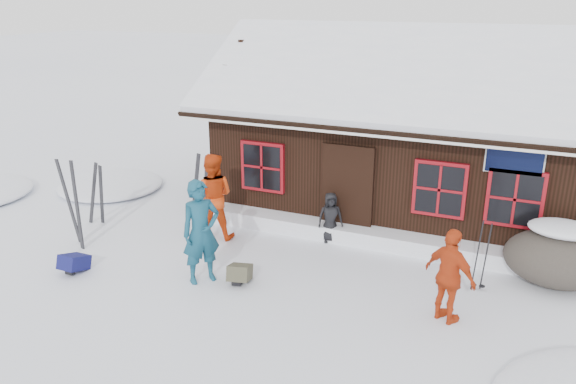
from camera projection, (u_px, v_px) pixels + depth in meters
name	position (u px, v px, depth m)	size (l,w,h in m)	color
ground	(260.00, 277.00, 10.52)	(120.00, 120.00, 0.00)	white
mountain_hut	(403.00, 143.00, 13.75)	(8.90, 6.09, 4.42)	black
snow_drift	(371.00, 236.00, 11.85)	(7.60, 0.60, 0.35)	white
snow_mounds	(372.00, 252.00, 11.52)	(20.60, 13.20, 0.48)	white
skier_teal	(201.00, 232.00, 10.08)	(0.71, 0.46, 1.94)	navy
skier_orange_left	(212.00, 196.00, 11.94)	(0.92, 0.71, 1.89)	red
skier_orange_right	(450.00, 276.00, 8.85)	(0.94, 0.39, 1.60)	#C13913
skier_crouched	(330.00, 217.00, 11.90)	(0.53, 0.35, 1.09)	black
boulder	(558.00, 257.00, 10.06)	(1.87, 1.40, 1.10)	#453E37
ski_pair_left	(97.00, 195.00, 12.74)	(0.60, 0.18, 1.51)	black
ski_pair_mid	(73.00, 204.00, 11.62)	(0.68, 0.28, 1.89)	black
ski_pair_right	(201.00, 187.00, 13.14)	(0.55, 0.16, 1.59)	black
ski_poles	(481.00, 257.00, 9.86)	(0.24, 0.12, 1.35)	black
backpack_blue	(75.00, 265.00, 10.66)	(0.38, 0.51, 0.28)	#131451
backpack_olive	(240.00, 276.00, 10.26)	(0.38, 0.51, 0.28)	#454331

